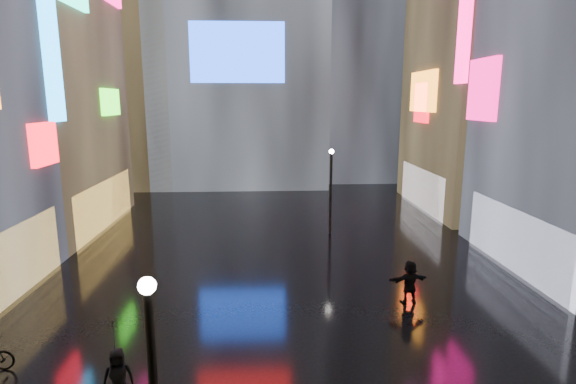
{
  "coord_description": "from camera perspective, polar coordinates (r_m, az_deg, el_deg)",
  "views": [
    {
      "loc": [
        -0.76,
        -2.73,
        8.01
      ],
      "look_at": [
        0.0,
        12.0,
        5.0
      ],
      "focal_mm": 28.0,
      "sensor_mm": 36.0,
      "label": 1
    }
  ],
  "objects": [
    {
      "name": "building_left_far",
      "position": [
        32.65,
        -31.96,
        15.07
      ],
      "size": [
        10.28,
        12.0,
        22.0
      ],
      "color": "black",
      "rests_on": "ground"
    },
    {
      "name": "pedestrian_4",
      "position": [
        13.59,
        -20.75,
        -21.18
      ],
      "size": [
        0.9,
        0.68,
        1.65
      ],
      "primitive_type": "imported",
      "rotation": [
        0.0,
        0.0,
        0.2
      ],
      "color": "black",
      "rests_on": "ground"
    },
    {
      "name": "lamp_far",
      "position": [
        27.12,
        5.46,
        0.71
      ],
      "size": [
        0.3,
        0.3,
        5.2
      ],
      "color": "black",
      "rests_on": "ground"
    },
    {
      "name": "tower_flank_left",
      "position": [
        46.91,
        -20.26,
        16.96
      ],
      "size": [
        10.0,
        10.0,
        26.0
      ],
      "primitive_type": "cube",
      "color": "black",
      "rests_on": "ground"
    },
    {
      "name": "building_right_far",
      "position": [
        37.24,
        25.37,
        19.7
      ],
      "size": [
        10.28,
        12.0,
        28.0
      ],
      "color": "black",
      "rests_on": "ground"
    },
    {
      "name": "ground",
      "position": [
        24.11,
        -0.99,
        -7.87
      ],
      "size": [
        140.0,
        140.0,
        0.0
      ],
      "primitive_type": "plane",
      "color": "black",
      "rests_on": "ground"
    },
    {
      "name": "pedestrian_5",
      "position": [
        18.97,
        15.18,
        -10.96
      ],
      "size": [
        1.7,
        0.79,
        1.76
      ],
      "primitive_type": "imported",
      "rotation": [
        0.0,
        0.0,
        3.31
      ],
      "color": "black",
      "rests_on": "ground"
    },
    {
      "name": "umbrella_2",
      "position": [
        12.98,
        -21.16,
        -16.53
      ],
      "size": [
        1.24,
        1.23,
        0.84
      ],
      "primitive_type": "imported",
      "rotation": [
        0.0,
        0.0,
        2.04
      ],
      "color": "black",
      "rests_on": "pedestrian_4"
    },
    {
      "name": "tower_flank_right",
      "position": [
        50.5,
        8.86,
        21.66
      ],
      "size": [
        12.0,
        12.0,
        34.0
      ],
      "primitive_type": "cube",
      "color": "black",
      "rests_on": "ground"
    }
  ]
}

